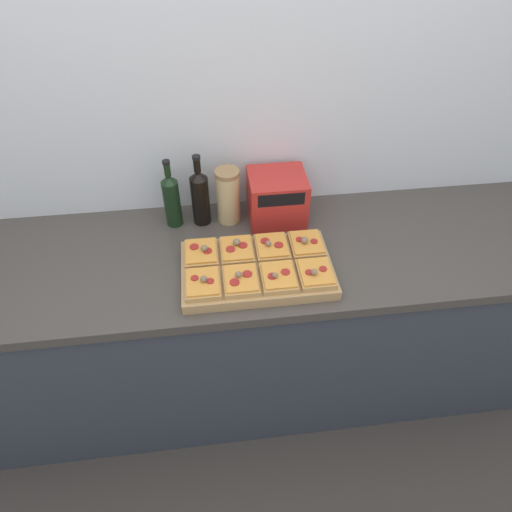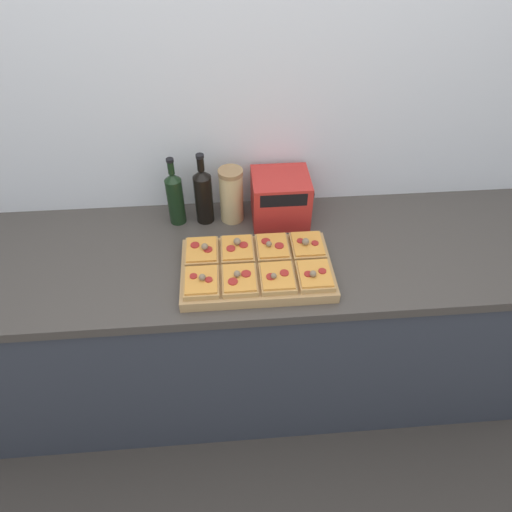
{
  "view_description": "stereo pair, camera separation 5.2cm",
  "coord_description": "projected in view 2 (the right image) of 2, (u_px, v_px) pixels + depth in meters",
  "views": [
    {
      "loc": [
        -0.12,
        -0.96,
        2.08
      ],
      "look_at": [
        0.03,
        0.23,
        0.96
      ],
      "focal_mm": 32.0,
      "sensor_mm": 36.0,
      "label": 1
    },
    {
      "loc": [
        -0.06,
        -0.97,
        2.08
      ],
      "look_at": [
        0.03,
        0.23,
        0.96
      ],
      "focal_mm": 32.0,
      "sensor_mm": 36.0,
      "label": 2
    }
  ],
  "objects": [
    {
      "name": "wine_bottle",
      "position": [
        203.0,
        195.0,
        1.81
      ],
      "size": [
        0.07,
        0.07,
        0.31
      ],
      "color": "black",
      "rests_on": "kitchen_counter"
    },
    {
      "name": "pizza_slice_back_right",
      "position": [
        307.0,
        246.0,
        1.69
      ],
      "size": [
        0.12,
        0.15,
        0.05
      ],
      "color": "tan",
      "rests_on": "cutting_board"
    },
    {
      "name": "cutting_board",
      "position": [
        257.0,
        270.0,
        1.65
      ],
      "size": [
        0.54,
        0.33,
        0.04
      ],
      "primitive_type": "cube",
      "color": "tan",
      "rests_on": "kitchen_counter"
    },
    {
      "name": "pizza_slice_back_midright",
      "position": [
        272.0,
        247.0,
        1.68
      ],
      "size": [
        0.12,
        0.15,
        0.05
      ],
      "color": "tan",
      "rests_on": "cutting_board"
    },
    {
      "name": "pizza_slice_front_left",
      "position": [
        201.0,
        282.0,
        1.55
      ],
      "size": [
        0.12,
        0.15,
        0.05
      ],
      "color": "tan",
      "rests_on": "cutting_board"
    },
    {
      "name": "kitchen_counter",
      "position": [
        248.0,
        325.0,
        2.05
      ],
      "size": [
        2.63,
        0.67,
        0.9
      ],
      "color": "#333842",
      "rests_on": "ground_plane"
    },
    {
      "name": "pizza_slice_front_midleft",
      "position": [
        239.0,
        280.0,
        1.56
      ],
      "size": [
        0.12,
        0.15,
        0.05
      ],
      "color": "tan",
      "rests_on": "cutting_board"
    },
    {
      "name": "ground_plane",
      "position": [
        253.0,
        439.0,
        2.13
      ],
      "size": [
        12.0,
        12.0,
        0.0
      ],
      "primitive_type": "plane",
      "color": "#3D3833"
    },
    {
      "name": "pizza_slice_front_right",
      "position": [
        315.0,
        275.0,
        1.58
      ],
      "size": [
        0.12,
        0.15,
        0.05
      ],
      "color": "tan",
      "rests_on": "cutting_board"
    },
    {
      "name": "grain_jar_tall",
      "position": [
        231.0,
        195.0,
        1.82
      ],
      "size": [
        0.1,
        0.1,
        0.23
      ],
      "color": "tan",
      "rests_on": "kitchen_counter"
    },
    {
      "name": "pizza_slice_back_left",
      "position": [
        202.0,
        251.0,
        1.67
      ],
      "size": [
        0.12,
        0.15,
        0.05
      ],
      "color": "tan",
      "rests_on": "cutting_board"
    },
    {
      "name": "wall_back",
      "position": [
        239.0,
        123.0,
        1.77
      ],
      "size": [
        6.0,
        0.06,
        2.5
      ],
      "color": "silver",
      "rests_on": "ground_plane"
    },
    {
      "name": "pizza_slice_back_midleft",
      "position": [
        237.0,
        249.0,
        1.68
      ],
      "size": [
        0.12,
        0.15,
        0.06
      ],
      "color": "tan",
      "rests_on": "cutting_board"
    },
    {
      "name": "toaster_oven",
      "position": [
        280.0,
        198.0,
        1.83
      ],
      "size": [
        0.25,
        0.2,
        0.2
      ],
      "color": "red",
      "rests_on": "kitchen_counter"
    },
    {
      "name": "pizza_slice_front_midright",
      "position": [
        277.0,
        278.0,
        1.57
      ],
      "size": [
        0.12,
        0.15,
        0.05
      ],
      "color": "tan",
      "rests_on": "cutting_board"
    },
    {
      "name": "olive_oil_bottle",
      "position": [
        175.0,
        197.0,
        1.8
      ],
      "size": [
        0.07,
        0.07,
        0.29
      ],
      "color": "black",
      "rests_on": "kitchen_counter"
    }
  ]
}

